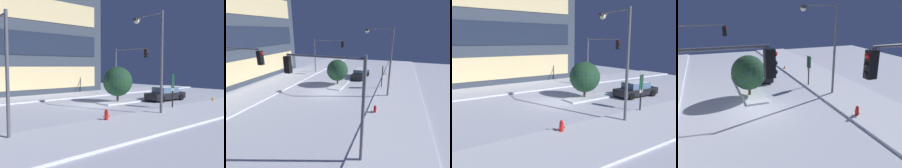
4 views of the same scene
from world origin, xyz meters
The scene contains 13 objects.
ground centered at (0.00, 0.00, 0.00)m, with size 52.00×52.00×0.00m, color silver.
curb_strip_near centered at (0.00, -8.27, 0.07)m, with size 52.00×5.20×0.14m, color silver.
curb_strip_far centered at (0.00, 8.27, 0.07)m, with size 52.00×5.20×0.14m, color silver.
median_strip centered at (5.64, -0.28, 0.07)m, with size 9.00×1.80×0.14m, color silver.
car_near centered at (8.30, -2.21, 0.71)m, with size 4.77×2.28×1.49m.
traffic_light_corner_near_left centered at (-9.89, -4.54, 4.47)m, with size 0.32×4.96×6.37m.
traffic_light_corner_far_left centered at (-8.67, 4.40, 4.44)m, with size 0.32×5.46×6.40m.
traffic_light_corner_far_right centered at (9.05, 4.17, 4.26)m, with size 0.32×5.66×5.99m.
street_lamp_arched centered at (1.38, -6.25, 5.08)m, with size 0.68×3.16×7.78m.
fire_hydrant centered at (-3.49, -6.35, 0.40)m, with size 0.48×0.26×0.84m.
parking_info_sign centered at (4.18, -6.07, 1.92)m, with size 0.55×0.19×3.00m.
decorated_tree_median centered at (3.36, -0.02, 2.14)m, with size 2.98×2.98×3.63m.
construction_cone centered at (11.31, -6.01, 0.28)m, with size 0.36×0.36×0.55m, color orange.
Camera 2 is at (-17.96, -8.04, 7.53)m, focal length 26.82 mm.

